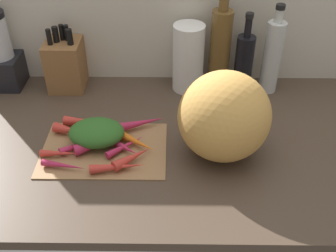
% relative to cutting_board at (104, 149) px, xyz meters
% --- Properties ---
extents(ground_plane, '(1.70, 0.80, 0.03)m').
position_rel_cutting_board_xyz_m(ground_plane, '(0.26, 0.06, -0.02)').
color(ground_plane, '#47382B').
extents(cutting_board, '(0.37, 0.26, 0.01)m').
position_rel_cutting_board_xyz_m(cutting_board, '(0.00, 0.00, 0.00)').
color(cutting_board, '#997047').
rests_on(cutting_board, ground_plane).
extents(carrot_0, '(0.12, 0.11, 0.03)m').
position_rel_cutting_board_xyz_m(carrot_0, '(0.09, -0.06, 0.02)').
color(carrot_0, red).
rests_on(carrot_0, cutting_board).
extents(carrot_1, '(0.12, 0.08, 0.03)m').
position_rel_cutting_board_xyz_m(carrot_1, '(-0.03, -0.01, 0.02)').
color(carrot_1, '#B2264C').
rests_on(carrot_1, cutting_board).
extents(carrot_2, '(0.12, 0.09, 0.02)m').
position_rel_cutting_board_xyz_m(carrot_2, '(-0.07, 0.00, 0.02)').
color(carrot_2, '#B2264C').
rests_on(carrot_2, cutting_board).
extents(carrot_3, '(0.13, 0.04, 0.02)m').
position_rel_cutting_board_xyz_m(carrot_3, '(-0.10, -0.09, 0.01)').
color(carrot_3, '#B2264C').
rests_on(carrot_3, cutting_board).
extents(carrot_4, '(0.16, 0.05, 0.03)m').
position_rel_cutting_board_xyz_m(carrot_4, '(-0.07, 0.11, 0.02)').
color(carrot_4, red).
rests_on(carrot_4, cutting_board).
extents(carrot_5, '(0.10, 0.09, 0.03)m').
position_rel_cutting_board_xyz_m(carrot_5, '(0.06, -0.01, 0.02)').
color(carrot_5, '#B2264C').
rests_on(carrot_5, cutting_board).
extents(carrot_6, '(0.11, 0.11, 0.02)m').
position_rel_cutting_board_xyz_m(carrot_6, '(0.07, -0.00, 0.02)').
color(carrot_6, '#B2264C').
rests_on(carrot_6, cutting_board).
extents(carrot_7, '(0.13, 0.11, 0.03)m').
position_rel_cutting_board_xyz_m(carrot_7, '(0.09, 0.01, 0.02)').
color(carrot_7, orange).
rests_on(carrot_7, cutting_board).
extents(carrot_8, '(0.17, 0.09, 0.03)m').
position_rel_cutting_board_xyz_m(carrot_8, '(0.10, 0.10, 0.02)').
color(carrot_8, '#B2264C').
rests_on(carrot_8, cutting_board).
extents(carrot_9, '(0.11, 0.06, 0.03)m').
position_rel_cutting_board_xyz_m(carrot_9, '(-0.11, 0.06, 0.02)').
color(carrot_9, red).
rests_on(carrot_9, cutting_board).
extents(carrot_10, '(0.13, 0.03, 0.03)m').
position_rel_cutting_board_xyz_m(carrot_10, '(-0.02, 0.03, 0.02)').
color(carrot_10, orange).
rests_on(carrot_10, cutting_board).
extents(carrot_11, '(0.11, 0.02, 0.02)m').
position_rel_cutting_board_xyz_m(carrot_11, '(-0.12, -0.04, 0.01)').
color(carrot_11, red).
rests_on(carrot_11, cutting_board).
extents(carrot_12, '(0.16, 0.05, 0.03)m').
position_rel_cutting_board_xyz_m(carrot_12, '(0.05, -0.10, 0.02)').
color(carrot_12, red).
rests_on(carrot_12, cutting_board).
extents(carrot_greens_pile, '(0.17, 0.13, 0.07)m').
position_rel_cutting_board_xyz_m(carrot_greens_pile, '(-0.02, 0.03, 0.04)').
color(carrot_greens_pile, '#2D6023').
rests_on(carrot_greens_pile, cutting_board).
extents(winter_squash, '(0.26, 0.25, 0.26)m').
position_rel_cutting_board_xyz_m(winter_squash, '(0.35, -0.01, 0.13)').
color(winter_squash, gold).
rests_on(winter_squash, ground_plane).
extents(knife_block, '(0.12, 0.13, 0.23)m').
position_rel_cutting_board_xyz_m(knife_block, '(-0.18, 0.36, 0.09)').
color(knife_block, brown).
rests_on(knife_block, ground_plane).
extents(blender_appliance, '(0.13, 0.13, 0.28)m').
position_rel_cutting_board_xyz_m(blender_appliance, '(-0.41, 0.37, 0.12)').
color(blender_appliance, black).
rests_on(blender_appliance, ground_plane).
extents(paper_towel_roll, '(0.11, 0.11, 0.24)m').
position_rel_cutting_board_xyz_m(paper_towel_roll, '(0.26, 0.36, 0.12)').
color(paper_towel_roll, white).
rests_on(paper_towel_roll, ground_plane).
extents(bottle_0, '(0.07, 0.07, 0.37)m').
position_rel_cutting_board_xyz_m(bottle_0, '(0.37, 0.37, 0.15)').
color(bottle_0, brown).
rests_on(bottle_0, ground_plane).
extents(bottle_1, '(0.06, 0.06, 0.29)m').
position_rel_cutting_board_xyz_m(bottle_1, '(0.45, 0.35, 0.11)').
color(bottle_1, black).
rests_on(bottle_1, ground_plane).
extents(bottle_2, '(0.06, 0.06, 0.32)m').
position_rel_cutting_board_xyz_m(bottle_2, '(0.55, 0.35, 0.13)').
color(bottle_2, silver).
rests_on(bottle_2, ground_plane).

